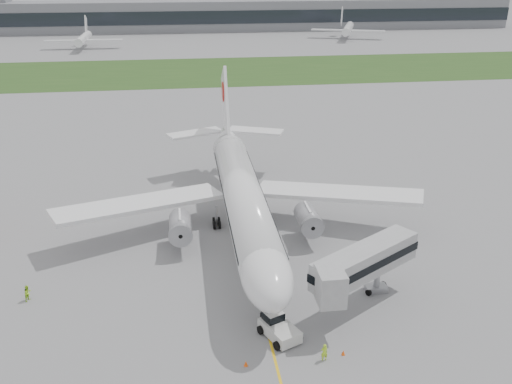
{
  "coord_description": "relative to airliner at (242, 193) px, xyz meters",
  "views": [
    {
      "loc": [
        -7.33,
        -62.01,
        33.53
      ],
      "look_at": [
        1.44,
        2.0,
        6.83
      ],
      "focal_mm": 40.0,
      "sensor_mm": 36.0,
      "label": 1
    }
  ],
  "objects": [
    {
      "name": "ground",
      "position": [
        0.0,
        -4.87,
        -5.66
      ],
      "size": [
        600.0,
        600.0,
        0.0
      ],
      "primitive_type": "plane",
      "color": "gray",
      "rests_on": "ground"
    },
    {
      "name": "apron_markings",
      "position": [
        0.0,
        -9.87,
        -5.66
      ],
      "size": [
        70.0,
        70.0,
        0.04
      ],
      "primitive_type": null,
      "color": "yellow",
      "rests_on": "ground"
    },
    {
      "name": "grass_strip",
      "position": [
        0.0,
        115.13,
        -5.65
      ],
      "size": [
        600.0,
        50.0,
        0.02
      ],
      "primitive_type": "cube",
      "color": "#284B1C",
      "rests_on": "ground"
    },
    {
      "name": "terminal_building",
      "position": [
        0.0,
        225.0,
        1.34
      ],
      "size": [
        320.0,
        22.3,
        14.0
      ],
      "color": "gray",
      "rests_on": "ground"
    },
    {
      "name": "control_tower",
      "position": [
        -90.0,
        227.13,
        -5.66
      ],
      "size": [
        12.0,
        12.0,
        56.0
      ],
      "primitive_type": null,
      "color": "gray",
      "rests_on": "ground"
    },
    {
      "name": "airliner",
      "position": [
        0.0,
        0.0,
        0.0
      ],
      "size": [
        48.13,
        53.95,
        17.88
      ],
      "color": "white",
      "rests_on": "ground"
    },
    {
      "name": "pushback_tug",
      "position": [
        0.87,
        -22.43,
        -4.67
      ],
      "size": [
        4.12,
        4.82,
        2.16
      ],
      "rotation": [
        0.0,
        0.0,
        0.42
      ],
      "color": "silver",
      "rests_on": "ground"
    },
    {
      "name": "jet_bridge",
      "position": [
        9.88,
        -18.75,
        -0.71
      ],
      "size": [
        13.2,
        10.88,
        6.69
      ],
      "rotation": [
        0.0,
        0.0,
        0.57
      ],
      "color": "#AFAFB2",
      "rests_on": "ground"
    },
    {
      "name": "safety_cone_left",
      "position": [
        -2.68,
        -26.38,
        -5.41
      ],
      "size": [
        0.37,
        0.37,
        0.51
      ],
      "primitive_type": "cone",
      "color": "#FF550D",
      "rests_on": "ground"
    },
    {
      "name": "safety_cone_right",
      "position": [
        6.28,
        -26.08,
        -5.42
      ],
      "size": [
        0.35,
        0.35,
        0.49
      ],
      "primitive_type": "cone",
      "color": "#FF550D",
      "rests_on": "ground"
    },
    {
      "name": "ground_crew_near",
      "position": [
        4.37,
        -26.54,
        -4.81
      ],
      "size": [
        0.65,
        0.44,
        1.71
      ],
      "primitive_type": "imported",
      "rotation": [
        0.0,
        0.0,
        3.2
      ],
      "color": "#B4EB27",
      "rests_on": "ground"
    },
    {
      "name": "ground_crew_far",
      "position": [
        -24.13,
        -12.89,
        -4.77
      ],
      "size": [
        0.99,
        1.07,
        1.77
      ],
      "primitive_type": "imported",
      "rotation": [
        0.0,
        0.0,
        1.1
      ],
      "color": "#A0E025",
      "rests_on": "ground"
    },
    {
      "name": "distant_aircraft_left",
      "position": [
        -43.25,
        169.17,
        -5.66
      ],
      "size": [
        29.88,
        26.37,
        11.41
      ],
      "primitive_type": null,
      "rotation": [
        0.0,
        0.0,
        -0.0
      ],
      "color": "white",
      "rests_on": "ground"
    },
    {
      "name": "distant_aircraft_right",
      "position": [
        68.1,
        184.67,
        -5.66
      ],
      "size": [
        40.03,
        37.76,
        12.33
      ],
      "primitive_type": null,
      "rotation": [
        0.0,
        0.0,
        -0.35
      ],
      "color": "white",
      "rests_on": "ground"
    }
  ]
}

